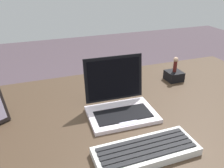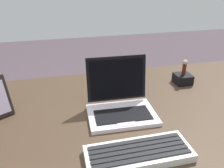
{
  "view_description": "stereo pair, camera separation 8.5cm",
  "coord_description": "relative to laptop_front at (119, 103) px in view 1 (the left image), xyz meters",
  "views": [
    {
      "loc": [
        -0.35,
        -0.76,
        1.25
      ],
      "look_at": [
        -0.09,
        -0.04,
        0.87
      ],
      "focal_mm": 36.9,
      "sensor_mm": 36.0,
      "label": 1
    },
    {
      "loc": [
        -0.27,
        -0.78,
        1.25
      ],
      "look_at": [
        -0.09,
        -0.04,
        0.87
      ],
      "focal_mm": 36.9,
      "sensor_mm": 36.0,
      "label": 2
    }
  ],
  "objects": [
    {
      "name": "external_keyboard",
      "position": [
        -0.01,
        -0.26,
        -0.03
      ],
      "size": [
        0.33,
        0.13,
        0.03
      ],
      "color": "silver",
      "rests_on": "desk"
    },
    {
      "name": "desk",
      "position": [
        0.05,
        0.02,
        -0.12
      ],
      "size": [
        1.6,
        0.82,
        0.73
      ],
      "color": "#402F20",
      "rests_on": "ground"
    },
    {
      "name": "figurine",
      "position": [
        0.38,
        0.19,
        0.05
      ],
      "size": [
        0.02,
        0.02,
        0.08
      ],
      "color": "#4F1713",
      "rests_on": "figurine_stand"
    },
    {
      "name": "laptop_front",
      "position": [
        0.0,
        0.0,
        0.0
      ],
      "size": [
        0.27,
        0.22,
        0.21
      ],
      "color": "silver",
      "rests_on": "desk"
    },
    {
      "name": "figurine_stand",
      "position": [
        0.38,
        0.19,
        -0.02
      ],
      "size": [
        0.08,
        0.08,
        0.05
      ],
      "primitive_type": "cube",
      "color": "black",
      "rests_on": "desk"
    }
  ]
}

